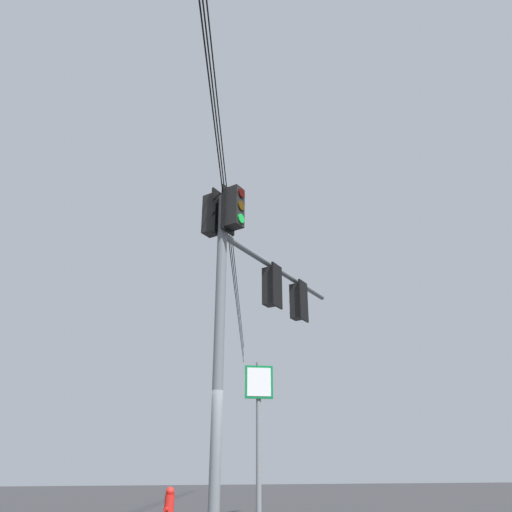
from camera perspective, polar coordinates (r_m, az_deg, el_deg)
name	(u,v)px	position (r m, az deg, el deg)	size (l,w,h in m)	color
signal_mast_assembly	(249,285)	(10.43, -0.88, -3.48)	(3.84, 3.88, 6.70)	slate
route_sign_primary	(259,434)	(6.82, 0.32, -20.30)	(0.11, 0.39, 2.58)	slate
fire_hydrant	(169,507)	(12.39, -10.23, -27.12)	(0.29, 0.25, 0.81)	red
overhead_wire_span	(227,214)	(11.78, -3.39, 4.99)	(29.24, 6.76, 1.34)	black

